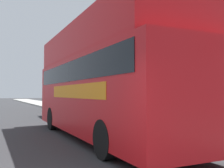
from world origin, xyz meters
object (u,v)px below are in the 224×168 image
(lamp_post_nearest, at_px, (158,50))
(lamp_post_second, at_px, (81,73))
(tour_bus, at_px, (100,88))
(pedestrian_third, at_px, (177,106))
(parked_car_ahead_of_bus, at_px, (62,108))
(pedestrian_second, at_px, (204,110))

(lamp_post_nearest, relative_size, lamp_post_second, 1.11)
(tour_bus, xyz_separation_m, pedestrian_third, (3.45, -0.26, -0.77))
(parked_car_ahead_of_bus, relative_size, pedestrian_third, 2.56)
(parked_car_ahead_of_bus, relative_size, lamp_post_nearest, 0.86)
(tour_bus, distance_m, parked_car_ahead_of_bus, 8.95)
(pedestrian_second, relative_size, lamp_post_nearest, 0.32)
(parked_car_ahead_of_bus, height_order, lamp_post_second, lamp_post_second)
(pedestrian_second, distance_m, pedestrian_third, 1.81)
(parked_car_ahead_of_bus, bearing_deg, lamp_post_second, 19.23)
(parked_car_ahead_of_bus, xyz_separation_m, pedestrian_third, (2.62, -9.09, 0.43))
(pedestrian_second, height_order, pedestrian_third, pedestrian_third)
(parked_car_ahead_of_bus, height_order, pedestrian_third, pedestrian_third)
(parked_car_ahead_of_bus, xyz_separation_m, lamp_post_second, (1.60, 0.63, 2.50))
(pedestrian_third, xyz_separation_m, lamp_post_second, (-1.02, 9.72, 2.07))
(parked_car_ahead_of_bus, bearing_deg, pedestrian_second, -80.14)
(parked_car_ahead_of_bus, xyz_separation_m, pedestrian_second, (2.35, -10.88, 0.39))
(tour_bus, bearing_deg, pedestrian_third, -4.36)
(pedestrian_third, bearing_deg, lamp_post_nearest, 175.14)
(lamp_post_nearest, bearing_deg, pedestrian_third, -4.86)
(lamp_post_nearest, distance_m, lamp_post_second, 9.65)
(tour_bus, relative_size, pedestrian_second, 6.46)
(parked_car_ahead_of_bus, xyz_separation_m, lamp_post_nearest, (1.71, -9.01, 2.78))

